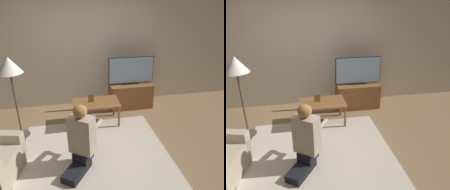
% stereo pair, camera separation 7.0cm
% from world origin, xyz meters
% --- Properties ---
extents(ground_plane, '(10.00, 10.00, 0.00)m').
position_xyz_m(ground_plane, '(0.00, 0.00, 0.00)').
color(ground_plane, '#896B4C').
extents(wall_back, '(10.00, 0.06, 2.60)m').
position_xyz_m(wall_back, '(0.00, 1.93, 1.30)').
color(wall_back, beige).
rests_on(wall_back, ground_plane).
extents(rug, '(2.25, 1.98, 0.02)m').
position_xyz_m(rug, '(0.00, 0.00, 0.01)').
color(rug, beige).
rests_on(rug, ground_plane).
extents(tv_stand, '(0.92, 0.45, 0.54)m').
position_xyz_m(tv_stand, '(1.00, 1.50, 0.27)').
color(tv_stand, brown).
rests_on(tv_stand, ground_plane).
extents(tv, '(0.98, 0.08, 0.59)m').
position_xyz_m(tv, '(1.00, 1.50, 0.84)').
color(tv, black).
rests_on(tv, tv_stand).
extents(coffee_table, '(0.87, 0.55, 0.45)m').
position_xyz_m(coffee_table, '(0.16, 0.92, 0.40)').
color(coffee_table, brown).
rests_on(coffee_table, ground_plane).
extents(floor_lamp, '(0.40, 0.40, 1.43)m').
position_xyz_m(floor_lamp, '(-1.20, 0.74, 1.21)').
color(floor_lamp, '#4C4233').
rests_on(floor_lamp, ground_plane).
extents(person_kneeling, '(0.67, 0.82, 0.98)m').
position_xyz_m(person_kneeling, '(-0.20, -0.27, 0.48)').
color(person_kneeling, black).
rests_on(person_kneeling, rug).
extents(picture_frame, '(0.11, 0.01, 0.15)m').
position_xyz_m(picture_frame, '(0.06, 0.94, 0.52)').
color(picture_frame, brown).
rests_on(picture_frame, coffee_table).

